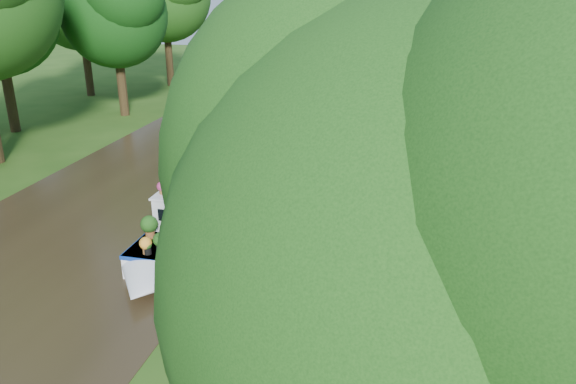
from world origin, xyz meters
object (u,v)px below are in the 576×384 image
Objects in this scene: pedestrian_pink at (372,84)px; sandwich_board at (272,303)px; plant_boat at (220,193)px; second_boat at (307,100)px.

sandwich_board is at bearing -74.21° from pedestrian_pink.
plant_boat reaches higher than sandwich_board.
second_boat is at bearing 99.52° from sandwich_board.
plant_boat reaches higher than second_boat.
pedestrian_pink is (-0.55, 29.26, 0.32)m from sandwich_board.
second_boat is 4.39× the size of pedestrian_pink.
plant_boat is 8.12× the size of pedestrian_pink.
plant_boat is 12.00× the size of sandwich_board.
second_boat is (-0.50, 17.68, -0.29)m from plant_boat.
second_boat is 6.49× the size of sandwich_board.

